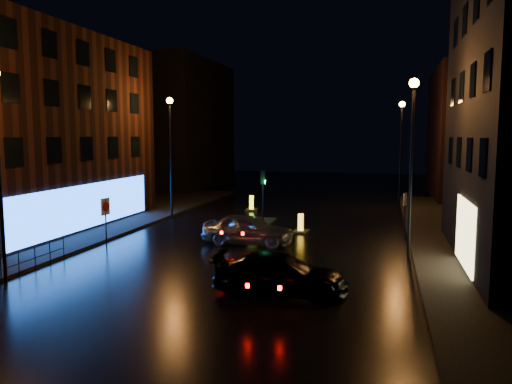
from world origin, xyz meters
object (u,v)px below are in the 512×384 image
silver_hatchback (248,229)px  dark_sedan (280,274)px  road_sign_left (106,211)px  bollard_near (301,228)px  road_sign_right (405,202)px  bollard_far (252,207)px  traffic_signal (263,215)px

silver_hatchback → dark_sedan: (3.33, -7.65, -0.10)m
dark_sedan → road_sign_left: 11.35m
silver_hatchback → road_sign_left: road_sign_left is taller
dark_sedan → bollard_near: bearing=0.8°
silver_hatchback → road_sign_left: size_ratio=1.85×
dark_sedan → road_sign_right: 14.87m
bollard_near → bollard_far: bollard_far is taller
bollard_far → road_sign_right: road_sign_right is taller
bollard_far → dark_sedan: bearing=-80.0°
dark_sedan → road_sign_left: size_ratio=1.91×
road_sign_left → road_sign_right: size_ratio=1.14×
dark_sedan → bollard_near: 11.69m
bollard_near → dark_sedan: bearing=-80.1°
traffic_signal → bollard_near: traffic_signal is taller
bollard_near → bollard_far: (-5.10, 7.70, 0.01)m
bollard_far → road_sign_left: bearing=-113.1°
silver_hatchback → road_sign_right: road_sign_right is taller
silver_hatchback → dark_sedan: 8.35m
bollard_far → traffic_signal: bearing=-74.5°
road_sign_right → dark_sedan: bearing=92.6°
bollard_far → road_sign_left: 14.99m
traffic_signal → silver_hatchback: bearing=-83.0°
dark_sedan → bollard_near: size_ratio=3.68×
silver_hatchback → bollard_near: size_ratio=3.56×
road_sign_left → traffic_signal: bearing=65.7°
traffic_signal → road_sign_left: bearing=-121.8°
bollard_near → road_sign_right: 6.66m
bollard_near → road_sign_right: size_ratio=0.59×
traffic_signal → road_sign_right: bearing=-3.6°
bollard_near → road_sign_right: road_sign_right is taller
traffic_signal → road_sign_left: 11.41m
traffic_signal → road_sign_right: 9.19m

